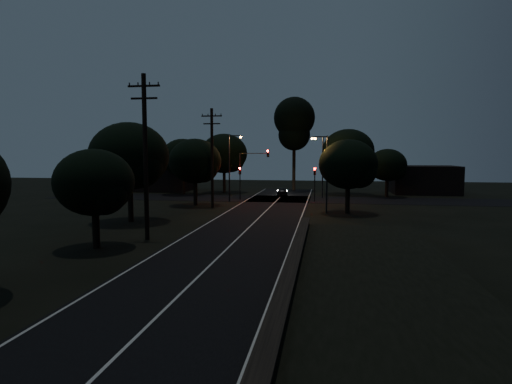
% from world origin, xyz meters
% --- Properties ---
extents(ground, '(160.00, 160.00, 0.00)m').
position_xyz_m(ground, '(0.00, 0.00, 0.00)').
color(ground, black).
extents(road_surface, '(60.00, 70.00, 0.03)m').
position_xyz_m(road_surface, '(0.00, 31.12, 0.01)').
color(road_surface, black).
rests_on(road_surface, ground).
extents(retaining_wall, '(6.93, 26.00, 1.60)m').
position_xyz_m(retaining_wall, '(7.74, 3.00, 0.62)').
color(retaining_wall, black).
rests_on(retaining_wall, ground).
extents(utility_pole_mid, '(2.20, 0.30, 11.00)m').
position_xyz_m(utility_pole_mid, '(-6.00, 15.00, 5.74)').
color(utility_pole_mid, black).
rests_on(utility_pole_mid, ground).
extents(utility_pole_far, '(2.20, 0.30, 10.50)m').
position_xyz_m(utility_pole_far, '(-6.00, 32.00, 5.48)').
color(utility_pole_far, black).
rests_on(utility_pole_far, ground).
extents(tree_left_b, '(4.78, 4.78, 6.08)m').
position_xyz_m(tree_left_b, '(-7.83, 11.90, 3.94)').
color(tree_left_b, black).
rests_on(tree_left_b, ground).
extents(tree_left_c, '(6.66, 6.66, 8.41)m').
position_xyz_m(tree_left_c, '(-10.26, 21.87, 5.44)').
color(tree_left_c, black).
rests_on(tree_left_c, ground).
extents(tree_left_d, '(5.86, 5.86, 7.43)m').
position_xyz_m(tree_left_d, '(-8.29, 33.88, 4.82)').
color(tree_left_d, black).
rests_on(tree_left_d, ground).
extents(tree_far_nw, '(6.87, 6.87, 8.70)m').
position_xyz_m(tree_far_nw, '(-8.76, 49.86, 5.64)').
color(tree_far_nw, black).
rests_on(tree_far_nw, ground).
extents(tree_far_w, '(6.16, 6.16, 7.85)m').
position_xyz_m(tree_far_w, '(-13.78, 45.88, 5.10)').
color(tree_far_w, black).
rests_on(tree_far_w, ground).
extents(tree_far_ne, '(7.30, 7.30, 9.23)m').
position_xyz_m(tree_far_ne, '(9.26, 49.85, 5.97)').
color(tree_far_ne, black).
rests_on(tree_far_ne, ground).
extents(tree_far_e, '(5.05, 5.05, 6.40)m').
position_xyz_m(tree_far_e, '(14.18, 46.90, 4.15)').
color(tree_far_e, black).
rests_on(tree_far_e, ground).
extents(tree_right_a, '(5.62, 5.62, 7.15)m').
position_xyz_m(tree_right_a, '(8.20, 29.89, 4.63)').
color(tree_right_a, black).
rests_on(tree_right_a, ground).
extents(tall_pine, '(6.38, 6.38, 14.49)m').
position_xyz_m(tall_pine, '(1.00, 55.00, 10.45)').
color(tall_pine, black).
rests_on(tall_pine, ground).
extents(building_left, '(10.00, 8.00, 4.40)m').
position_xyz_m(building_left, '(-20.00, 52.00, 2.20)').
color(building_left, black).
rests_on(building_left, ground).
extents(building_right, '(9.00, 7.00, 4.00)m').
position_xyz_m(building_right, '(20.00, 53.00, 2.00)').
color(building_right, black).
rests_on(building_right, ground).
extents(signal_left, '(0.28, 0.35, 4.10)m').
position_xyz_m(signal_left, '(-4.60, 39.99, 2.84)').
color(signal_left, black).
rests_on(signal_left, ground).
extents(signal_right, '(0.28, 0.35, 4.10)m').
position_xyz_m(signal_right, '(4.60, 39.99, 2.84)').
color(signal_right, black).
rests_on(signal_right, ground).
extents(signal_mast, '(3.70, 0.35, 6.25)m').
position_xyz_m(signal_mast, '(-2.91, 39.99, 4.34)').
color(signal_mast, black).
rests_on(signal_mast, ground).
extents(streetlight_a, '(1.66, 0.26, 8.00)m').
position_xyz_m(streetlight_a, '(-5.31, 38.00, 4.64)').
color(streetlight_a, black).
rests_on(streetlight_a, ground).
extents(streetlight_b, '(1.66, 0.26, 8.00)m').
position_xyz_m(streetlight_b, '(5.31, 44.00, 4.64)').
color(streetlight_b, black).
rests_on(streetlight_b, ground).
extents(streetlight_c, '(1.46, 0.26, 7.50)m').
position_xyz_m(streetlight_c, '(5.83, 30.00, 4.35)').
color(streetlight_c, black).
rests_on(streetlight_c, ground).
extents(car, '(1.76, 3.66, 1.20)m').
position_xyz_m(car, '(0.11, 45.62, 0.60)').
color(car, black).
rests_on(car, ground).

